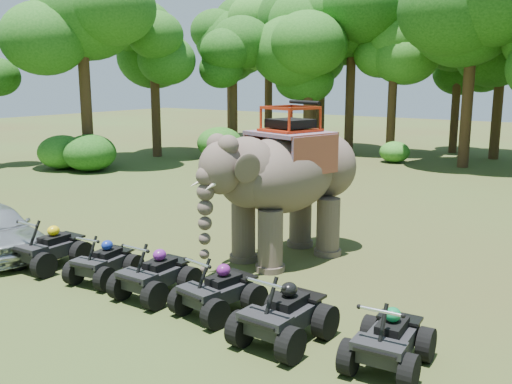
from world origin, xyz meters
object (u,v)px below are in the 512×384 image
elephant (287,182)px  atv_1 (104,257)px  atv_4 (284,307)px  atv_0 (49,243)px  atv_3 (218,284)px  atv_5 (389,332)px  atv_2 (155,268)px

elephant → atv_1: (-2.66, -4.04, -1.50)m
elephant → atv_4: (2.64, -4.31, -1.41)m
atv_0 → atv_4: 7.21m
atv_0 → atv_3: size_ratio=1.04×
atv_1 → atv_4: atv_4 is taller
atv_4 → atv_5: atv_4 is taller
elephant → atv_5: (4.60, -4.09, -1.47)m
atv_1 → atv_4: size_ratio=0.87×
elephant → atv_2: bearing=-87.1°
atv_0 → atv_5: size_ratio=1.06×
atv_2 → atv_3: atv_2 is taller
atv_2 → atv_3: size_ratio=1.02×
atv_3 → atv_5: (3.77, -0.11, -0.01)m
elephant → atv_5: elephant is taller
atv_2 → atv_0: bearing=-178.4°
atv_0 → atv_4: (7.21, -0.11, 0.02)m
atv_2 → atv_4: bearing=-4.7°
atv_5 → atv_0: bearing=175.7°
elephant → atv_3: 4.33m
elephant → atv_2: (-0.92, -4.06, -1.45)m
atv_2 → atv_4: atv_4 is taller
atv_5 → atv_4: bearing=-178.5°
atv_2 → atv_5: atv_2 is taller
atv_2 → atv_4: (3.56, -0.26, 0.03)m
atv_1 → atv_2: 1.74m
elephant → atv_0: 6.37m
elephant → atv_4: bearing=-42.8°
atv_1 → atv_5: 7.26m
atv_5 → atv_2: bearing=174.7°
atv_0 → atv_4: bearing=-2.6°
atv_0 → atv_5: (9.17, 0.11, -0.04)m
elephant → atv_0: size_ratio=2.79×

